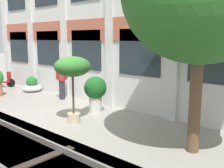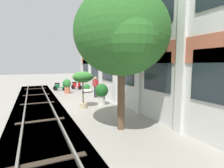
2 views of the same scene
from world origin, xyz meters
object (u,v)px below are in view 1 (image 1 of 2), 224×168
potted_plant_tall_urn (73,70)px  scooter_near_curb (2,79)px  potted_plant_wide_bowl (32,86)px  potted_plant_fluted_column (95,91)px  resident_by_doorway (62,80)px

potted_plant_tall_urn → scooter_near_curb: 8.19m
potted_plant_wide_bowl → scooter_near_curb: (-2.41, -0.44, 0.15)m
potted_plant_wide_bowl → potted_plant_fluted_column: (5.28, -0.58, 0.54)m
potted_plant_fluted_column → scooter_near_curb: 7.70m
potted_plant_wide_bowl → potted_plant_fluted_column: size_ratio=0.72×
potted_plant_wide_bowl → potted_plant_tall_urn: 6.04m
potted_plant_tall_urn → potted_plant_fluted_column: bearing=101.9°
scooter_near_curb → resident_by_doorway: (5.01, 0.40, 0.44)m
potted_plant_fluted_column → resident_by_doorway: bearing=168.8°
potted_plant_wide_bowl → potted_plant_fluted_column: bearing=-6.3°
potted_plant_tall_urn → potted_plant_fluted_column: size_ratio=1.60×
potted_plant_wide_bowl → resident_by_doorway: bearing=-1.1°
potted_plant_tall_urn → resident_by_doorway: size_ratio=1.34×
potted_plant_wide_bowl → scooter_near_curb: 2.46m
potted_plant_wide_bowl → scooter_near_curb: size_ratio=0.86×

